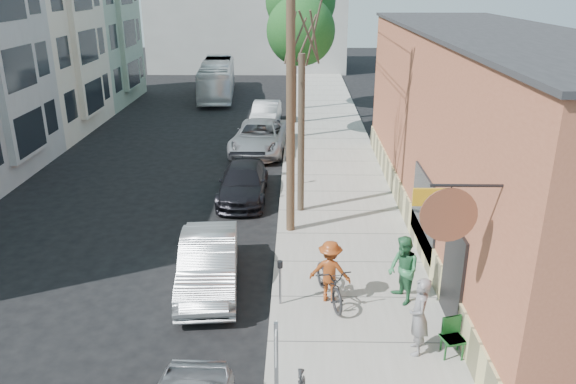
{
  "coord_description": "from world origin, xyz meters",
  "views": [
    {
      "loc": [
        2.68,
        -13.03,
        8.08
      ],
      "look_at": [
        2.37,
        4.31,
        1.5
      ],
      "focal_mm": 35.0,
      "sensor_mm": 36.0,
      "label": 1
    }
  ],
  "objects_px": {
    "car_1": "(209,263)",
    "patio_chair_b": "(453,338)",
    "tree_bare": "(301,135)",
    "patio_chair_a": "(453,339)",
    "car_2": "(243,183)",
    "bus": "(217,79)",
    "sign_post": "(276,380)",
    "patron_grey": "(419,316)",
    "tree_leafy_far": "(301,1)",
    "patron_green": "(403,270)",
    "car_4": "(266,114)",
    "parking_meter_far": "(287,166)",
    "utility_pole_near": "(289,73)",
    "car_3": "(260,137)",
    "cyclist": "(330,271)",
    "parking_meter_near": "(280,275)",
    "tree_leafy_mid": "(301,31)"
  },
  "relations": [
    {
      "from": "car_1",
      "to": "patio_chair_b",
      "type": "bearing_deg",
      "value": -33.72
    },
    {
      "from": "tree_bare",
      "to": "patio_chair_a",
      "type": "height_order",
      "value": "tree_bare"
    },
    {
      "from": "car_2",
      "to": "bus",
      "type": "height_order",
      "value": "bus"
    },
    {
      "from": "sign_post",
      "to": "patio_chair_a",
      "type": "height_order",
      "value": "sign_post"
    },
    {
      "from": "patron_grey",
      "to": "tree_leafy_far",
      "type": "bearing_deg",
      "value": -169.13
    },
    {
      "from": "tree_bare",
      "to": "patron_green",
      "type": "distance_m",
      "value": 7.02
    },
    {
      "from": "tree_leafy_far",
      "to": "car_4",
      "type": "relative_size",
      "value": 2.09
    },
    {
      "from": "car_4",
      "to": "patron_grey",
      "type": "bearing_deg",
      "value": -74.89
    },
    {
      "from": "parking_meter_far",
      "to": "car_4",
      "type": "bearing_deg",
      "value": 97.73
    },
    {
      "from": "tree_bare",
      "to": "car_4",
      "type": "relative_size",
      "value": 1.33
    },
    {
      "from": "sign_post",
      "to": "utility_pole_near",
      "type": "height_order",
      "value": "utility_pole_near"
    },
    {
      "from": "car_3",
      "to": "car_1",
      "type": "bearing_deg",
      "value": -87.18
    },
    {
      "from": "patron_grey",
      "to": "car_3",
      "type": "distance_m",
      "value": 16.92
    },
    {
      "from": "patron_grey",
      "to": "car_4",
      "type": "xyz_separation_m",
      "value": [
        -4.6,
        21.64,
        -0.38
      ]
    },
    {
      "from": "patio_chair_a",
      "to": "car_2",
      "type": "xyz_separation_m",
      "value": [
        -5.61,
        10.02,
        0.06
      ]
    },
    {
      "from": "car_2",
      "to": "cyclist",
      "type": "bearing_deg",
      "value": -69.09
    },
    {
      "from": "utility_pole_near",
      "to": "parking_meter_near",
      "type": "bearing_deg",
      "value": -91.72
    },
    {
      "from": "car_3",
      "to": "bus",
      "type": "distance_m",
      "value": 14.55
    },
    {
      "from": "patio_chair_a",
      "to": "car_2",
      "type": "height_order",
      "value": "car_2"
    },
    {
      "from": "cyclist",
      "to": "bus",
      "type": "xyz_separation_m",
      "value": [
        -6.76,
        28.07,
        0.33
      ]
    },
    {
      "from": "cyclist",
      "to": "car_2",
      "type": "relative_size",
      "value": 0.38
    },
    {
      "from": "parking_meter_near",
      "to": "utility_pole_near",
      "type": "bearing_deg",
      "value": 88.28
    },
    {
      "from": "parking_meter_near",
      "to": "utility_pole_near",
      "type": "height_order",
      "value": "utility_pole_near"
    },
    {
      "from": "parking_meter_far",
      "to": "bus",
      "type": "height_order",
      "value": "bus"
    },
    {
      "from": "tree_leafy_mid",
      "to": "patio_chair_b",
      "type": "xyz_separation_m",
      "value": [
        3.38,
        -18.92,
        -5.03
      ]
    },
    {
      "from": "parking_meter_near",
      "to": "car_2",
      "type": "height_order",
      "value": "parking_meter_near"
    },
    {
      "from": "parking_meter_far",
      "to": "tree_bare",
      "type": "distance_m",
      "value": 3.3
    },
    {
      "from": "patio_chair_a",
      "to": "cyclist",
      "type": "bearing_deg",
      "value": 124.57
    },
    {
      "from": "patio_chair_b",
      "to": "car_3",
      "type": "relative_size",
      "value": 0.16
    },
    {
      "from": "parking_meter_far",
      "to": "tree_leafy_mid",
      "type": "relative_size",
      "value": 0.17
    },
    {
      "from": "patio_chair_a",
      "to": "car_2",
      "type": "bearing_deg",
      "value": 105.05
    },
    {
      "from": "parking_meter_near",
      "to": "utility_pole_near",
      "type": "distance_m",
      "value": 6.43
    },
    {
      "from": "parking_meter_near",
      "to": "car_4",
      "type": "bearing_deg",
      "value": 94.21
    },
    {
      "from": "parking_meter_near",
      "to": "parking_meter_far",
      "type": "xyz_separation_m",
      "value": [
        0.0,
        8.99,
        0.0
      ]
    },
    {
      "from": "tree_bare",
      "to": "patio_chair_b",
      "type": "relative_size",
      "value": 6.4
    },
    {
      "from": "car_3",
      "to": "tree_leafy_mid",
      "type": "bearing_deg",
      "value": 56.94
    },
    {
      "from": "tree_leafy_far",
      "to": "patio_chair_b",
      "type": "relative_size",
      "value": 10.08
    },
    {
      "from": "tree_bare",
      "to": "car_4",
      "type": "distance_m",
      "value": 13.61
    },
    {
      "from": "tree_bare",
      "to": "car_1",
      "type": "distance_m",
      "value": 6.31
    },
    {
      "from": "cyclist",
      "to": "bus",
      "type": "height_order",
      "value": "bus"
    },
    {
      "from": "car_4",
      "to": "car_2",
      "type": "bearing_deg",
      "value": -88.08
    },
    {
      "from": "tree_bare",
      "to": "patron_grey",
      "type": "bearing_deg",
      "value": -72.75
    },
    {
      "from": "tree_leafy_mid",
      "to": "patron_grey",
      "type": "bearing_deg",
      "value": -82.13
    },
    {
      "from": "tree_bare",
      "to": "car_3",
      "type": "bearing_deg",
      "value": 104.18
    },
    {
      "from": "sign_post",
      "to": "patron_green",
      "type": "xyz_separation_m",
      "value": [
        3.07,
        5.23,
        -0.77
      ]
    },
    {
      "from": "parking_meter_far",
      "to": "patio_chair_a",
      "type": "relative_size",
      "value": 1.41
    },
    {
      "from": "tree_leafy_far",
      "to": "utility_pole_near",
      "type": "bearing_deg",
      "value": -91.23
    },
    {
      "from": "car_2",
      "to": "car_3",
      "type": "distance_m",
      "value": 6.39
    },
    {
      "from": "parking_meter_far",
      "to": "utility_pole_near",
      "type": "relative_size",
      "value": 0.12
    },
    {
      "from": "parking_meter_near",
      "to": "patron_green",
      "type": "height_order",
      "value": "patron_green"
    }
  ]
}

